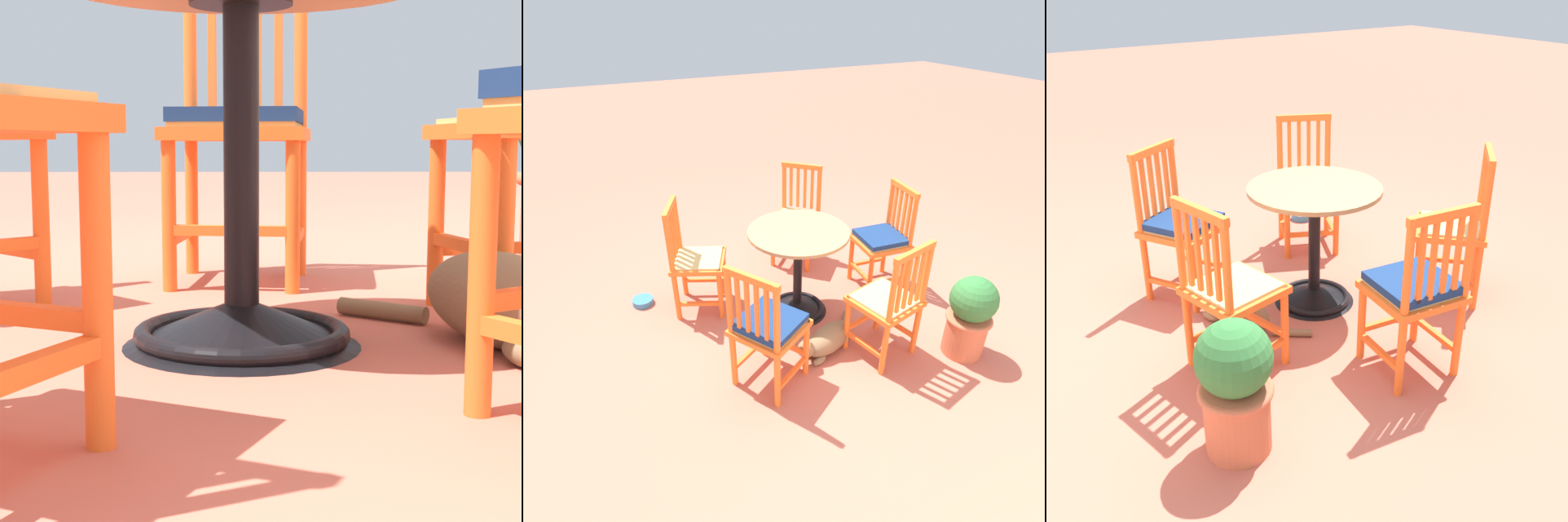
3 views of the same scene
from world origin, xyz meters
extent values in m
plane|color=#BC604C|center=(0.00, 0.00, 0.00)|extent=(24.00, 24.00, 0.00)
cone|color=black|center=(0.05, -0.04, 0.05)|extent=(0.48, 0.48, 0.10)
torus|color=black|center=(0.05, -0.04, 0.03)|extent=(0.44, 0.44, 0.04)
cylinder|color=black|center=(0.05, -0.04, 0.37)|extent=(0.07, 0.07, 0.66)
cylinder|color=black|center=(0.05, -0.04, 0.68)|extent=(0.20, 0.20, 0.04)
cylinder|color=#9E754C|center=(0.05, -0.04, 0.72)|extent=(0.76, 0.76, 0.02)
cylinder|color=orange|center=(-0.31, -0.53, 0.23)|extent=(0.04, 0.04, 0.45)
cylinder|color=orange|center=(-0.07, -0.77, 0.23)|extent=(0.04, 0.04, 0.45)
cylinder|color=orange|center=(-0.56, -0.76, 0.46)|extent=(0.04, 0.04, 0.91)
cylinder|color=orange|center=(-0.32, -1.01, 0.46)|extent=(0.04, 0.04, 0.91)
cube|color=orange|center=(-0.43, -0.65, 0.14)|extent=(0.26, 0.26, 0.03)
cube|color=orange|center=(-0.20, -0.89, 0.14)|extent=(0.26, 0.26, 0.03)
cube|color=orange|center=(-0.19, -0.65, 0.17)|extent=(0.26, 0.26, 0.03)
cube|color=orange|center=(-0.31, -0.77, 0.43)|extent=(0.57, 0.57, 0.04)
cube|color=tan|center=(-0.31, -0.77, 0.45)|extent=(0.49, 0.49, 0.02)
cube|color=orange|center=(-0.51, -0.81, 0.68)|extent=(0.03, 0.03, 0.39)
cube|color=orange|center=(-0.46, -0.86, 0.68)|extent=(0.03, 0.03, 0.39)
cube|color=orange|center=(-0.41, -0.91, 0.68)|extent=(0.03, 0.03, 0.39)
cube|color=orange|center=(-0.36, -0.96, 0.68)|extent=(0.03, 0.03, 0.39)
cube|color=orange|center=(-0.44, -0.89, 0.89)|extent=(0.29, 0.29, 0.04)
cylinder|color=orange|center=(0.49, -0.53, 0.23)|extent=(0.04, 0.04, 0.45)
cylinder|color=orange|center=(0.64, -0.22, 0.23)|extent=(0.04, 0.04, 0.45)
cylinder|color=orange|center=(0.80, -0.67, 0.46)|extent=(0.04, 0.04, 0.91)
cylinder|color=orange|center=(0.95, -0.37, 0.46)|extent=(0.04, 0.04, 0.91)
cube|color=orange|center=(0.65, -0.60, 0.14)|extent=(0.32, 0.17, 0.03)
cube|color=orange|center=(0.79, -0.29, 0.14)|extent=(0.32, 0.17, 0.03)
cube|color=orange|center=(0.57, -0.38, 0.17)|extent=(0.17, 0.32, 0.03)
cube|color=orange|center=(0.72, -0.45, 0.43)|extent=(0.53, 0.53, 0.04)
cube|color=tan|center=(0.72, -0.45, 0.45)|extent=(0.46, 0.46, 0.02)
cube|color=orange|center=(0.83, -0.61, 0.68)|extent=(0.03, 0.03, 0.39)
cube|color=orange|center=(0.86, -0.55, 0.68)|extent=(0.03, 0.03, 0.39)
cube|color=orange|center=(0.89, -0.49, 0.68)|extent=(0.03, 0.03, 0.39)
cube|color=orange|center=(0.92, -0.43, 0.68)|extent=(0.03, 0.03, 0.39)
cube|color=orange|center=(0.87, -0.52, 0.89)|extent=(0.19, 0.36, 0.04)
cylinder|color=orange|center=(0.51, 0.31, 0.23)|extent=(0.04, 0.04, 0.45)
cylinder|color=orange|center=(0.34, 0.61, 0.23)|extent=(0.04, 0.04, 0.45)
cylinder|color=orange|center=(0.80, 0.48, 0.46)|extent=(0.04, 0.04, 0.91)
cylinder|color=orange|center=(0.63, 0.78, 0.46)|extent=(0.04, 0.04, 0.91)
cube|color=orange|center=(0.65, 0.40, 0.14)|extent=(0.31, 0.19, 0.03)
cube|color=orange|center=(0.48, 0.69, 0.14)|extent=(0.31, 0.19, 0.03)
cube|color=orange|center=(0.42, 0.46, 0.17)|extent=(0.19, 0.31, 0.03)
cube|color=orange|center=(0.57, 0.55, 0.43)|extent=(0.55, 0.55, 0.04)
cube|color=tan|center=(0.57, 0.55, 0.45)|extent=(0.48, 0.48, 0.02)
cube|color=orange|center=(0.77, 0.54, 0.68)|extent=(0.03, 0.03, 0.39)
cube|color=orange|center=(0.73, 0.60, 0.68)|extent=(0.03, 0.03, 0.39)
cube|color=orange|center=(0.70, 0.66, 0.68)|extent=(0.03, 0.03, 0.39)
cube|color=orange|center=(0.67, 0.72, 0.68)|extent=(0.03, 0.03, 0.39)
cube|color=orange|center=(0.72, 0.63, 0.89)|extent=(0.22, 0.35, 0.04)
cube|color=navy|center=(0.57, 0.55, 0.48)|extent=(0.49, 0.49, 0.04)
cylinder|color=orange|center=(-0.05, 0.51, 0.23)|extent=(0.04, 0.04, 0.45)
cylinder|color=orange|center=(-0.38, 0.44, 0.23)|extent=(0.04, 0.04, 0.45)
cylinder|color=orange|center=(-0.12, 0.85, 0.46)|extent=(0.04, 0.04, 0.91)
cylinder|color=orange|center=(-0.45, 0.77, 0.46)|extent=(0.04, 0.04, 0.91)
cube|color=orange|center=(-0.09, 0.68, 0.14)|extent=(0.10, 0.34, 0.03)
cube|color=orange|center=(-0.42, 0.61, 0.14)|extent=(0.10, 0.34, 0.03)
cube|color=orange|center=(-0.22, 0.48, 0.17)|extent=(0.34, 0.10, 0.03)
cube|color=orange|center=(-0.25, 0.64, 0.43)|extent=(0.48, 0.48, 0.04)
cube|color=tan|center=(-0.25, 0.64, 0.45)|extent=(0.42, 0.42, 0.02)
cube|color=orange|center=(-0.19, 0.83, 0.68)|extent=(0.03, 0.02, 0.39)
cube|color=orange|center=(-0.26, 0.82, 0.68)|extent=(0.03, 0.02, 0.39)
cube|color=orange|center=(-0.32, 0.80, 0.68)|extent=(0.03, 0.02, 0.39)
cube|color=orange|center=(-0.39, 0.79, 0.68)|extent=(0.03, 0.02, 0.39)
cube|color=orange|center=(-0.29, 0.81, 0.89)|extent=(0.38, 0.11, 0.04)
cylinder|color=orange|center=(-0.56, 0.09, 0.23)|extent=(0.04, 0.04, 0.45)
cylinder|color=orange|center=(-0.60, -0.25, 0.23)|extent=(0.04, 0.04, 0.45)
cylinder|color=orange|center=(-0.90, 0.13, 0.46)|extent=(0.04, 0.04, 0.91)
cylinder|color=orange|center=(-0.94, -0.21, 0.46)|extent=(0.04, 0.04, 0.91)
cube|color=orange|center=(-0.73, 0.11, 0.14)|extent=(0.34, 0.07, 0.03)
cube|color=orange|center=(-0.77, -0.23, 0.14)|extent=(0.34, 0.07, 0.03)
cube|color=orange|center=(-0.58, -0.08, 0.17)|extent=(0.07, 0.34, 0.03)
cube|color=orange|center=(-0.75, -0.06, 0.43)|extent=(0.44, 0.44, 0.04)
cube|color=tan|center=(-0.75, -0.06, 0.45)|extent=(0.39, 0.39, 0.02)
cube|color=orange|center=(-0.91, 0.06, 0.68)|extent=(0.02, 0.03, 0.39)
cube|color=orange|center=(-0.91, 0.00, 0.68)|extent=(0.02, 0.03, 0.39)
cube|color=orange|center=(-0.92, -0.07, 0.68)|extent=(0.02, 0.03, 0.39)
cube|color=orange|center=(-0.93, -0.14, 0.68)|extent=(0.02, 0.03, 0.39)
cube|color=orange|center=(-0.92, -0.04, 0.89)|extent=(0.08, 0.38, 0.04)
cube|color=navy|center=(-0.75, -0.06, 0.48)|extent=(0.40, 0.40, 0.04)
ellipsoid|color=brown|center=(0.07, 0.47, 0.10)|extent=(0.48, 0.33, 0.19)
ellipsoid|color=silver|center=(0.16, 0.50, 0.08)|extent=(0.22, 0.20, 0.14)
sphere|color=brown|center=(0.30, 0.55, 0.15)|extent=(0.12, 0.12, 0.12)
ellipsoid|color=silver|center=(0.34, 0.56, 0.14)|extent=(0.06, 0.06, 0.04)
cone|color=brown|center=(0.28, 0.58, 0.20)|extent=(0.04, 0.04, 0.04)
cone|color=brown|center=(0.30, 0.52, 0.20)|extent=(0.04, 0.04, 0.04)
ellipsoid|color=brown|center=(0.21, 0.58, 0.03)|extent=(0.13, 0.09, 0.05)
ellipsoid|color=brown|center=(0.24, 0.47, 0.03)|extent=(0.13, 0.09, 0.05)
cylinder|color=brown|center=(-0.20, 0.28, 0.02)|extent=(0.16, 0.20, 0.04)
cylinder|color=#B25B3D|center=(-0.78, 0.93, 0.16)|extent=(0.28, 0.28, 0.32)
torus|color=#B25B3D|center=(-0.78, 0.93, 0.30)|extent=(0.32, 0.32, 0.04)
sphere|color=#2D6B33|center=(-0.78, 0.93, 0.46)|extent=(0.32, 0.32, 0.32)
cylinder|color=teal|center=(1.17, -0.70, 0.03)|extent=(0.17, 0.17, 0.05)
camera|label=1|loc=(1.72, -0.03, 0.40)|focal=58.41mm
camera|label=2|loc=(1.47, 2.54, 2.22)|focal=30.68mm
camera|label=3|loc=(-2.56, 1.79, 1.87)|focal=41.74mm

